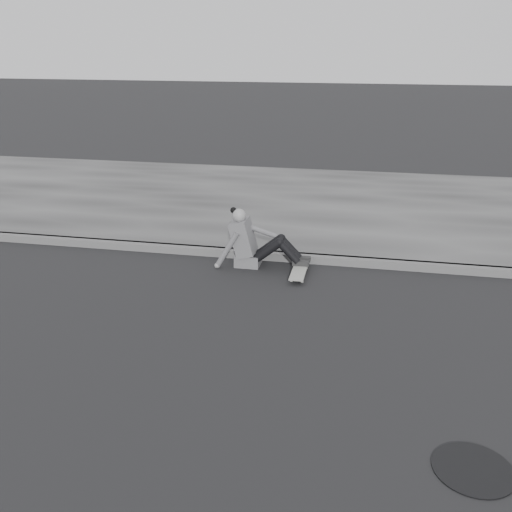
{
  "coord_description": "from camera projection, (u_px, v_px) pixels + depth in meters",
  "views": [
    {
      "loc": [
        1.15,
        -5.44,
        3.16
      ],
      "look_at": [
        -0.22,
        1.39,
        0.5
      ],
      "focal_mm": 40.0,
      "sensor_mm": 36.0,
      "label": 1
    }
  ],
  "objects": [
    {
      "name": "ground",
      "position": [
        250.0,
        343.0,
        6.33
      ],
      "size": [
        80.0,
        80.0,
        0.0
      ],
      "primitive_type": "plane",
      "color": "black",
      "rests_on": "ground"
    },
    {
      "name": "curb",
      "position": [
        285.0,
        257.0,
        8.67
      ],
      "size": [
        24.0,
        0.16,
        0.12
      ],
      "primitive_type": "cube",
      "color": "#515151",
      "rests_on": "ground"
    },
    {
      "name": "sidewalk",
      "position": [
        308.0,
        204.0,
        11.43
      ],
      "size": [
        24.0,
        6.0,
        0.12
      ],
      "primitive_type": "cube",
      "color": "#3C3C3C",
      "rests_on": "ground"
    },
    {
      "name": "manhole",
      "position": [
        473.0,
        469.0,
        4.47
      ],
      "size": [
        0.64,
        0.64,
        0.01
      ],
      "primitive_type": "cylinder",
      "color": "black",
      "rests_on": "ground"
    },
    {
      "name": "skateboard",
      "position": [
        299.0,
        271.0,
        8.12
      ],
      "size": [
        0.2,
        0.78,
        0.09
      ],
      "color": "#A9A9A3",
      "rests_on": "ground"
    },
    {
      "name": "seated_woman",
      "position": [
        252.0,
        242.0,
        8.37
      ],
      "size": [
        1.38,
        0.46,
        0.88
      ],
      "color": "#545457",
      "rests_on": "ground"
    }
  ]
}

